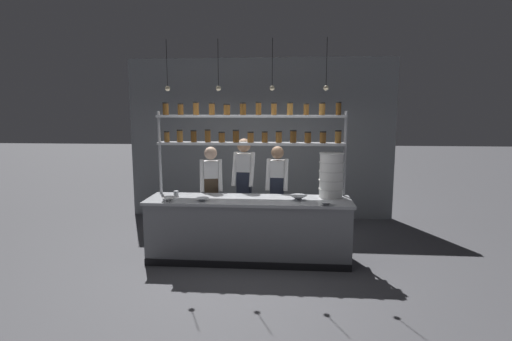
# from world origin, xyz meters

# --- Properties ---
(ground_plane) EXTENTS (40.00, 40.00, 0.00)m
(ground_plane) POSITION_xyz_m (0.00, 0.00, 0.00)
(ground_plane) COLOR #4C4C51
(back_wall) EXTENTS (5.38, 0.12, 3.23)m
(back_wall) POSITION_xyz_m (0.00, 2.47, 1.62)
(back_wall) COLOR gray
(back_wall) RESTS_ON ground_plane
(prep_counter) EXTENTS (2.98, 0.76, 0.92)m
(prep_counter) POSITION_xyz_m (0.00, -0.00, 0.46)
(prep_counter) COLOR gray
(prep_counter) RESTS_ON ground_plane
(spice_shelf_unit) EXTENTS (2.87, 0.28, 2.33)m
(spice_shelf_unit) POSITION_xyz_m (0.00, 0.33, 1.87)
(spice_shelf_unit) COLOR #ADAFB5
(spice_shelf_unit) RESTS_ON ground_plane
(chef_left) EXTENTS (0.40, 0.32, 1.63)m
(chef_left) POSITION_xyz_m (-0.67, 0.60, 0.93)
(chef_left) COLOR black
(chef_left) RESTS_ON ground_plane
(chef_center) EXTENTS (0.38, 0.32, 1.75)m
(chef_center) POSITION_xyz_m (-0.15, 0.74, 1.02)
(chef_center) COLOR black
(chef_center) RESTS_ON ground_plane
(chef_right) EXTENTS (0.37, 0.29, 1.63)m
(chef_right) POSITION_xyz_m (0.40, 0.76, 0.93)
(chef_right) COLOR black
(chef_right) RESTS_ON ground_plane
(container_stack) EXTENTS (0.36, 0.36, 0.66)m
(container_stack) POSITION_xyz_m (1.21, 0.21, 1.25)
(container_stack) COLOR white
(container_stack) RESTS_ON prep_counter
(prep_bowl_near_left) EXTENTS (0.18, 0.18, 0.05)m
(prep_bowl_near_left) POSITION_xyz_m (-0.64, -0.20, 0.94)
(prep_bowl_near_left) COLOR silver
(prep_bowl_near_left) RESTS_ON prep_counter
(prep_bowl_center_front) EXTENTS (0.26, 0.26, 0.07)m
(prep_bowl_center_front) POSITION_xyz_m (0.72, -0.02, 0.95)
(prep_bowl_center_front) COLOR silver
(prep_bowl_center_front) RESTS_ON prep_counter
(prep_bowl_center_back) EXTENTS (0.21, 0.21, 0.06)m
(prep_bowl_center_back) POSITION_xyz_m (-1.12, -0.24, 0.95)
(prep_bowl_center_back) COLOR white
(prep_bowl_center_back) RESTS_ON prep_counter
(prep_bowl_near_right) EXTENTS (0.19, 0.19, 0.05)m
(prep_bowl_near_right) POSITION_xyz_m (1.09, -0.30, 0.95)
(prep_bowl_near_right) COLOR #B2B7BC
(prep_bowl_near_right) RESTS_ON prep_counter
(serving_cup_front) EXTENTS (0.07, 0.07, 0.08)m
(serving_cup_front) POSITION_xyz_m (-1.10, 0.09, 0.96)
(serving_cup_front) COLOR #B2B7BC
(serving_cup_front) RESTS_ON prep_counter
(pendant_light_row) EXTENTS (2.30, 0.07, 0.71)m
(pendant_light_row) POSITION_xyz_m (-0.04, 0.00, 2.54)
(pendant_light_row) COLOR black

